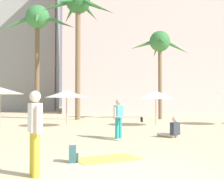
% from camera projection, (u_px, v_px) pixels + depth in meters
% --- Properties ---
extents(ground, '(120.00, 120.00, 0.00)m').
position_uv_depth(ground, '(120.00, 175.00, 6.50)').
color(ground, beige).
extents(hotel_pink, '(23.34, 10.47, 19.20)m').
position_uv_depth(hotel_pink, '(154.00, 38.00, 40.17)').
color(hotel_pink, beige).
rests_on(hotel_pink, ground).
extents(hotel_tower_gray, '(12.78, 11.71, 27.87)m').
position_uv_depth(hotel_tower_gray, '(14.00, 16.00, 45.51)').
color(hotel_tower_gray, gray).
rests_on(hotel_tower_gray, ground).
extents(palm_tree_far_left, '(6.00, 5.34, 10.38)m').
position_uv_depth(palm_tree_far_left, '(78.00, 11.00, 24.42)').
color(palm_tree_far_left, brown).
rests_on(palm_tree_far_left, ground).
extents(palm_tree_left, '(6.56, 6.41, 9.48)m').
position_uv_depth(palm_tree_left, '(37.00, 24.00, 25.68)').
color(palm_tree_left, brown).
rests_on(palm_tree_left, ground).
extents(palm_tree_center, '(4.95, 4.96, 7.16)m').
position_uv_depth(palm_tree_center, '(160.00, 46.00, 24.93)').
color(palm_tree_center, brown).
rests_on(palm_tree_center, ground).
extents(cafe_umbrella_0, '(2.51, 2.51, 2.11)m').
position_uv_depth(cafe_umbrella_0, '(156.00, 95.00, 18.73)').
color(cafe_umbrella_0, gray).
rests_on(cafe_umbrella_0, ground).
extents(cafe_umbrella_1, '(2.56, 2.56, 2.13)m').
position_uv_depth(cafe_umbrella_1, '(67.00, 94.00, 18.12)').
color(cafe_umbrella_1, gray).
rests_on(cafe_umbrella_1, ground).
extents(cafe_umbrella_2, '(2.68, 2.68, 2.29)m').
position_uv_depth(cafe_umbrella_2, '(1.00, 91.00, 17.69)').
color(cafe_umbrella_2, gray).
rests_on(cafe_umbrella_2, ground).
extents(beach_towel, '(1.97, 1.56, 0.01)m').
position_uv_depth(beach_towel, '(107.00, 159.00, 8.26)').
color(beach_towel, '#F4CC4C').
rests_on(beach_towel, ground).
extents(backpack, '(0.24, 0.30, 0.42)m').
position_uv_depth(backpack, '(73.00, 154.00, 7.85)').
color(backpack, '#315C5F').
rests_on(backpack, ground).
extents(person_mid_left, '(2.07, 2.38, 1.62)m').
position_uv_depth(person_mid_left, '(119.00, 117.00, 12.52)').
color(person_mid_left, teal).
rests_on(person_mid_left, ground).
extents(person_mid_center, '(0.35, 0.60, 1.79)m').
position_uv_depth(person_mid_center, '(35.00, 129.00, 6.44)').
color(person_mid_center, gold).
rests_on(person_mid_center, ground).
extents(person_near_left, '(0.83, 1.04, 0.90)m').
position_uv_depth(person_near_left, '(172.00, 130.00, 12.99)').
color(person_near_left, beige).
rests_on(person_near_left, ground).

